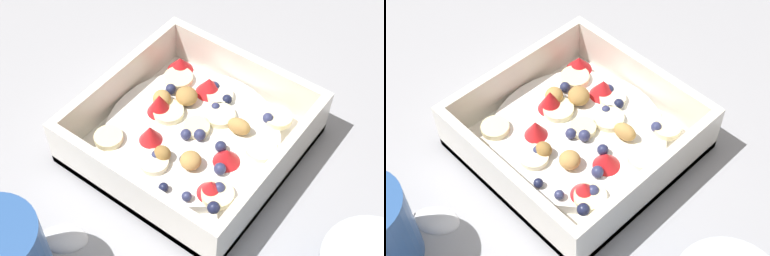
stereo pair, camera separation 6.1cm
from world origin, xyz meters
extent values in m
plane|color=#9E9EA3|center=(0.00, 0.00, 0.00)|extent=(2.40, 2.40, 0.00)
cube|color=white|center=(-0.01, -0.01, 0.01)|extent=(0.22, 0.22, 0.01)
cube|color=white|center=(-0.01, -0.11, 0.03)|extent=(0.22, 0.01, 0.06)
cube|color=white|center=(-0.01, 0.09, 0.03)|extent=(0.22, 0.01, 0.06)
cube|color=white|center=(-0.11, -0.01, 0.03)|extent=(0.01, 0.20, 0.06)
cube|color=white|center=(0.09, -0.01, 0.03)|extent=(0.01, 0.20, 0.06)
cylinder|color=white|center=(-0.01, -0.01, 0.02)|extent=(0.19, 0.19, 0.01)
cylinder|color=beige|center=(0.04, 0.06, 0.03)|extent=(0.05, 0.05, 0.01)
cylinder|color=beige|center=(0.05, -0.08, 0.03)|extent=(0.04, 0.04, 0.01)
cylinder|color=#F7EFC6|center=(0.05, -0.02, 0.03)|extent=(0.03, 0.03, 0.01)
cylinder|color=beige|center=(-0.02, -0.01, 0.03)|extent=(0.03, 0.03, 0.01)
cylinder|color=#F4EAB7|center=(-0.05, 0.00, 0.03)|extent=(0.04, 0.04, 0.01)
cylinder|color=#F7EFC6|center=(-0.07, -0.02, 0.03)|extent=(0.04, 0.04, 0.01)
cylinder|color=#F4EAB7|center=(-0.02, -0.05, 0.03)|extent=(0.05, 0.05, 0.01)
cylinder|color=beige|center=(-0.06, -0.07, 0.03)|extent=(0.04, 0.04, 0.01)
cylinder|color=beige|center=(-0.08, 0.05, 0.03)|extent=(0.04, 0.04, 0.01)
cylinder|color=#F4EAB7|center=(-0.03, 0.06, 0.03)|extent=(0.04, 0.04, 0.01)
cone|color=red|center=(0.00, 0.04, 0.03)|extent=(0.04, 0.04, 0.02)
cone|color=red|center=(-0.01, -0.06, 0.04)|extent=(0.03, 0.03, 0.03)
cone|color=red|center=(0.04, 0.05, 0.03)|extent=(0.04, 0.04, 0.02)
cone|color=red|center=(-0.08, -0.08, 0.03)|extent=(0.04, 0.04, 0.02)
cone|color=red|center=(-0.07, -0.03, 0.03)|extent=(0.04, 0.04, 0.02)
cone|color=red|center=(0.02, -0.04, 0.03)|extent=(0.04, 0.04, 0.02)
sphere|color=#23284C|center=(-0.04, -0.07, 0.03)|extent=(0.01, 0.01, 0.01)
sphere|color=#23284C|center=(0.03, 0.01, 0.03)|extent=(0.01, 0.01, 0.01)
sphere|color=navy|center=(0.00, -0.01, 0.03)|extent=(0.01, 0.01, 0.01)
sphere|color=navy|center=(-0.01, 0.00, 0.03)|extent=(0.01, 0.01, 0.01)
sphere|color=#23284C|center=(-0.08, -0.03, 0.03)|extent=(0.01, 0.01, 0.01)
sphere|color=navy|center=(-0.07, 0.05, 0.03)|extent=(0.01, 0.01, 0.01)
sphere|color=#23284C|center=(-0.04, -0.04, 0.03)|extent=(0.01, 0.01, 0.01)
sphere|color=navy|center=(0.04, 0.06, 0.03)|extent=(0.01, 0.01, 0.01)
sphere|color=navy|center=(0.06, 0.04, 0.03)|extent=(0.01, 0.01, 0.01)
sphere|color=#191E3D|center=(0.07, 0.01, 0.03)|extent=(0.01, 0.01, 0.01)
sphere|color=navy|center=(0.04, -0.02, 0.03)|extent=(0.01, 0.01, 0.01)
sphere|color=navy|center=(-0.05, -0.01, 0.03)|extent=(0.01, 0.01, 0.01)
sphere|color=#23284C|center=(-0.01, 0.03, 0.03)|extent=(0.01, 0.01, 0.01)
sphere|color=#191E3D|center=(-0.07, -0.01, 0.03)|extent=(0.01, 0.01, 0.01)
sphere|color=#191E3D|center=(0.06, 0.06, 0.03)|extent=(0.01, 0.01, 0.01)
sphere|color=navy|center=(0.02, 0.04, 0.03)|extent=(0.01, 0.01, 0.01)
ellipsoid|color=tan|center=(0.03, 0.01, 0.03)|extent=(0.03, 0.03, 0.02)
ellipsoid|color=tan|center=(-0.04, 0.03, 0.03)|extent=(0.02, 0.03, 0.02)
ellipsoid|color=olive|center=(0.04, -0.02, 0.03)|extent=(0.02, 0.02, 0.02)
ellipsoid|color=tan|center=(-0.02, -0.06, 0.03)|extent=(0.03, 0.03, 0.02)
ellipsoid|color=#AD7F42|center=(-0.04, -0.04, 0.03)|extent=(0.03, 0.03, 0.02)
ellipsoid|color=silver|center=(0.16, -0.04, 0.00)|extent=(0.05, 0.06, 0.01)
camera|label=1|loc=(0.31, 0.22, 0.49)|focal=52.95mm
camera|label=2|loc=(0.27, 0.27, 0.49)|focal=52.95mm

